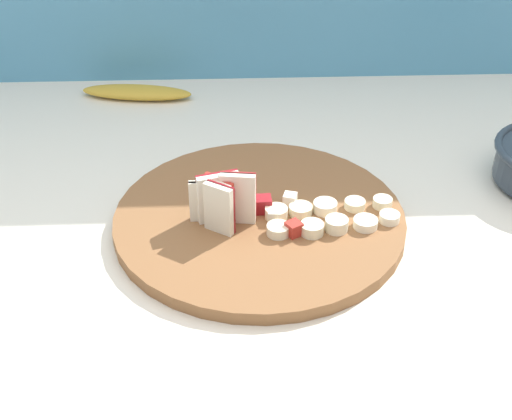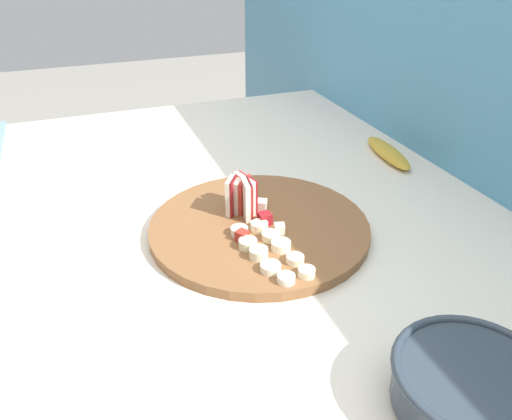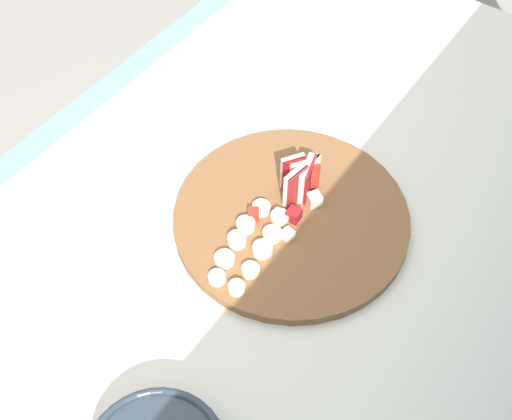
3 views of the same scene
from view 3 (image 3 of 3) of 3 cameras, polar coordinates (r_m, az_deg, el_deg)
The scene contains 6 objects.
ground at distance 1.79m, azimuth 3.05°, elevation -16.54°, with size 10.00×10.00×0.00m, color gray.
tiled_countertop at distance 1.38m, azimuth 3.82°, elevation -9.79°, with size 1.20×0.87×0.90m.
cutting_board at distance 0.96m, azimuth 3.12°, elevation -0.67°, with size 0.35×0.35×0.02m, color brown.
apple_wedge_fan at distance 0.96m, azimuth 4.07°, elevation 2.83°, with size 0.08×0.05×0.06m.
apple_dice_pile at distance 0.94m, azimuth 3.03°, elevation -0.27°, with size 0.10×0.08×0.02m.
banana_slice_rows at distance 0.91m, azimuth -0.45°, elevation -2.93°, with size 0.16×0.08×0.02m.
Camera 3 is at (0.58, 0.30, 1.67)m, focal length 45.33 mm.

